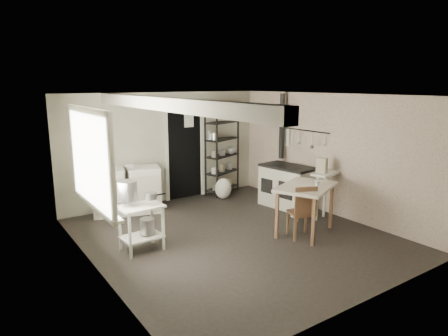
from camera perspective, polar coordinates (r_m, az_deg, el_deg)
floor at (r=6.71m, az=1.47°, el=-9.67°), size 5.00×5.00×0.00m
ceiling at (r=6.24m, az=1.58°, el=10.36°), size 5.00×5.00×0.00m
wall_back at (r=8.50m, az=-8.41°, el=2.89°), size 4.50×0.02×2.30m
wall_front at (r=4.66m, az=19.93°, el=-5.35°), size 4.50×0.02×2.30m
wall_left at (r=5.41m, az=-18.20°, el=-2.84°), size 0.02×5.00×2.30m
wall_right at (r=7.89m, az=14.90°, el=1.91°), size 0.02×5.00×2.30m
window at (r=5.53m, az=-18.73°, el=1.16°), size 0.12×1.76×1.28m
doorway at (r=8.70m, az=-5.63°, el=2.17°), size 0.96×0.10×2.08m
ceiling_beam at (r=5.63m, az=-8.50°, el=9.02°), size 0.18×5.00×0.18m
wallpaper_panel at (r=7.88m, az=14.85°, el=1.90°), size 0.01×5.00×2.30m
utensil_rail at (r=8.19m, az=11.60°, el=5.26°), size 0.06×1.20×0.44m
prep_table at (r=6.15m, az=-11.71°, el=-8.04°), size 0.65×0.48×0.71m
stockpot at (r=5.99m, az=-13.64°, el=-3.24°), size 0.29×0.29×0.30m
saucepan at (r=6.00m, az=-10.45°, el=-3.95°), size 0.19×0.19×0.10m
bucket at (r=6.15m, az=-10.87°, el=-8.14°), size 0.26×0.26×0.24m
base_cabinets at (r=7.96m, az=-13.78°, el=-3.03°), size 1.45×0.92×0.89m
mixing_bowl at (r=7.86m, az=-13.41°, el=0.49°), size 0.33×0.33×0.07m
counter_cup at (r=7.64m, az=-16.10°, el=0.13°), size 0.15×0.15×0.10m
shelf_rack at (r=9.01m, az=-0.27°, el=2.26°), size 0.96×0.65×1.88m
shelf_jar at (r=8.77m, az=-2.12°, el=4.79°), size 0.10×0.10×0.21m
storage_box_a at (r=8.74m, az=-1.27°, el=8.94°), size 0.39×0.37×0.21m
storage_box_b at (r=9.02m, az=0.43°, el=8.91°), size 0.33×0.32×0.16m
stove at (r=8.20m, az=9.02°, el=-2.53°), size 0.74×1.16×0.85m
stovepipe at (r=8.54m, az=8.28°, el=5.92°), size 0.14×0.14×1.39m
side_ledge at (r=7.71m, az=14.11°, el=-3.77°), size 0.61×0.41×0.86m
oats_box at (r=7.53m, az=13.82°, el=0.42°), size 0.16×0.21×0.28m
work_table at (r=6.85m, az=11.49°, el=-6.09°), size 1.30×1.14×0.83m
table_cup at (r=6.76m, az=13.14°, el=-2.62°), size 0.12×0.12×0.09m
chair at (r=6.62m, az=10.95°, el=-5.76°), size 0.49×0.50×0.90m
flour_sack at (r=8.73m, az=-0.11°, el=-2.84°), size 0.40×0.35×0.45m
floor_crock at (r=7.71m, az=10.00°, el=-6.33°), size 0.13×0.13×0.16m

